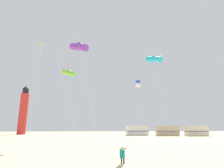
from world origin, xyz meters
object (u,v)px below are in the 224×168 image
(kite_flyer_standing, at_px, (122,155))
(kite_diamond_gold, at_px, (40,48))
(kite_tube_cyan, at_px, (154,59))
(lighthouse_distant, at_px, (23,111))
(kite_box_blue, at_px, (138,84))
(kite_tube_lime, at_px, (69,73))
(rv_van_tan, at_px, (167,131))
(kite_tube_violet, at_px, (79,47))
(rv_van_cream, at_px, (196,131))
(rv_van_white, at_px, (137,131))
(kite_diamond_orange, at_px, (68,63))

(kite_flyer_standing, height_order, kite_diamond_gold, kite_diamond_gold)
(kite_tube_cyan, height_order, lighthouse_distant, lighthouse_distant)
(kite_box_blue, distance_m, lighthouse_distant, 47.18)
(kite_tube_lime, distance_m, kite_diamond_gold, 11.12)
(kite_flyer_standing, height_order, kite_box_blue, kite_box_blue)
(kite_diamond_gold, relative_size, rv_van_tan, 1.67)
(kite_tube_violet, distance_m, rv_van_cream, 46.21)
(kite_tube_lime, distance_m, kite_tube_cyan, 14.03)
(kite_tube_lime, height_order, kite_tube_violet, kite_tube_lime)
(kite_tube_violet, relative_size, rv_van_white, 1.72)
(rv_van_white, distance_m, rv_van_tan, 8.68)
(kite_tube_lime, bearing_deg, lighthouse_distant, 117.19)
(kite_diamond_orange, xyz_separation_m, rv_van_cream, (32.85, 30.21, -8.17))
(kite_tube_violet, distance_m, lighthouse_distant, 53.67)
(kite_tube_cyan, distance_m, lighthouse_distant, 55.45)
(rv_van_white, bearing_deg, rv_van_tan, -24.22)
(kite_tube_lime, height_order, kite_box_blue, kite_tube_lime)
(kite_tube_violet, bearing_deg, rv_van_white, 67.36)
(kite_diamond_gold, distance_m, rv_van_cream, 48.81)
(kite_flyer_standing, height_order, kite_tube_lime, kite_tube_lime)
(kite_flyer_standing, bearing_deg, rv_van_cream, -112.28)
(kite_diamond_orange, bearing_deg, kite_tube_lime, 96.33)
(kite_diamond_orange, distance_m, kite_diamond_gold, 3.45)
(kite_diamond_orange, height_order, rv_van_white, kite_diamond_orange)
(kite_flyer_standing, xyz_separation_m, kite_box_blue, (6.46, 19.30, 9.70))
(rv_van_tan, bearing_deg, kite_diamond_gold, -124.20)
(kite_diamond_orange, xyz_separation_m, kite_tube_cyan, (10.55, 0.86, 1.34))
(kite_tube_cyan, xyz_separation_m, rv_van_cream, (22.30, 29.35, -9.51))
(kite_tube_violet, distance_m, rv_van_tan, 42.57)
(kite_flyer_standing, relative_size, kite_tube_cyan, 0.10)
(lighthouse_distant, bearing_deg, kite_box_blue, -47.55)
(kite_tube_lime, xyz_separation_m, kite_tube_violet, (2.28, -11.10, -0.41))
(lighthouse_distant, bearing_deg, kite_tube_lime, -62.81)
(kite_box_blue, height_order, lighthouse_distant, lighthouse_distant)
(kite_tube_lime, bearing_deg, rv_van_cream, 32.27)
(kite_diamond_gold, bearing_deg, rv_van_cream, 42.37)
(kite_diamond_orange, xyz_separation_m, kite_diamond_gold, (-2.60, -2.13, 0.77))
(kite_flyer_standing, bearing_deg, kite_tube_violet, -40.24)
(kite_diamond_gold, distance_m, kite_tube_cyan, 13.50)
(kite_tube_lime, height_order, rv_van_white, kite_tube_lime)
(kite_tube_violet, xyz_separation_m, rv_van_cream, (31.56, 32.46, -9.25))
(kite_diamond_orange, relative_size, rv_van_white, 1.55)
(kite_diamond_orange, relative_size, lighthouse_distant, 0.61)
(kite_diamond_gold, bearing_deg, rv_van_white, 62.37)
(kite_tube_cyan, bearing_deg, rv_van_white, 79.62)
(rv_van_tan, bearing_deg, lighthouse_distant, 166.69)
(kite_flyer_standing, relative_size, kite_box_blue, 0.11)
(kite_box_blue, height_order, rv_van_white, kite_box_blue)
(kite_diamond_orange, bearing_deg, kite_box_blue, 46.51)
(kite_tube_violet, xyz_separation_m, rv_van_white, (15.50, 37.16, -9.25))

